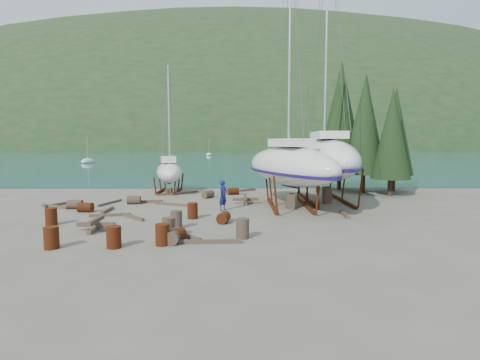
{
  "coord_description": "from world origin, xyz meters",
  "views": [
    {
      "loc": [
        1.76,
        -19.62,
        4.16
      ],
      "look_at": [
        1.93,
        3.0,
        1.95
      ],
      "focal_mm": 28.0,
      "sensor_mm": 36.0,
      "label": 1
    }
  ],
  "objects_px": {
    "large_sailboat_near": "(289,165)",
    "large_sailboat_far": "(326,159)",
    "small_sailboat_shore": "(169,172)",
    "worker": "(223,195)"
  },
  "relations": [
    {
      "from": "large_sailboat_near",
      "to": "large_sailboat_far",
      "type": "relative_size",
      "value": 0.9
    },
    {
      "from": "small_sailboat_shore",
      "to": "worker",
      "type": "height_order",
      "value": "small_sailboat_shore"
    },
    {
      "from": "large_sailboat_near",
      "to": "worker",
      "type": "bearing_deg",
      "value": 176.95
    },
    {
      "from": "small_sailboat_shore",
      "to": "worker",
      "type": "xyz_separation_m",
      "value": [
        4.94,
        -8.85,
        -0.82
      ]
    },
    {
      "from": "small_sailboat_shore",
      "to": "large_sailboat_near",
      "type": "bearing_deg",
      "value": -53.46
    },
    {
      "from": "large_sailboat_far",
      "to": "worker",
      "type": "height_order",
      "value": "large_sailboat_far"
    },
    {
      "from": "large_sailboat_near",
      "to": "small_sailboat_shore",
      "type": "bearing_deg",
      "value": 121.19
    },
    {
      "from": "large_sailboat_near",
      "to": "large_sailboat_far",
      "type": "bearing_deg",
      "value": 17.92
    },
    {
      "from": "large_sailboat_near",
      "to": "worker",
      "type": "xyz_separation_m",
      "value": [
        -4.28,
        -1.24,
        -1.8
      ]
    },
    {
      "from": "small_sailboat_shore",
      "to": "worker",
      "type": "bearing_deg",
      "value": -74.74
    }
  ]
}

